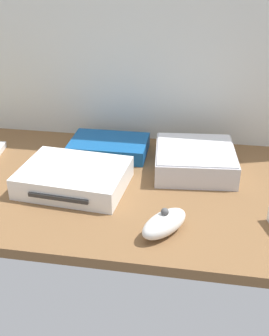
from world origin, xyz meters
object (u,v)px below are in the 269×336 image
Objects in this scene: remote_nunchuk at (164,223)px; network_router at (109,147)px; mini_computer at (195,160)px; game_console at (74,177)px.

network_router is at bearing 155.21° from remote_nunchuk.
network_router is 1.70× the size of remote_nunchuk.
mini_computer reaches higher than remote_nunchuk.
game_console is 1.20× the size of mini_computer.
game_console is 1.23× the size of network_router.
network_router is 33.40cm from remote_nunchuk.
remote_nunchuk is (19.82, -12.66, -0.16)cm from game_console.
game_console is at bearing -154.95° from mini_computer.
game_console is at bearing -176.39° from remote_nunchuk.
network_router is (-20.40, 5.32, -0.94)cm from mini_computer.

